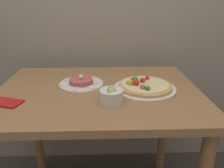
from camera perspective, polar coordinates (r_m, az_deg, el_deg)
dining_table at (r=1.16m, az=-3.54°, el=-7.39°), size 1.02×0.75×0.80m
pizza_plate at (r=1.11m, az=8.37°, el=-0.59°), size 0.31×0.31×0.06m
tartare_plate at (r=1.16m, az=-8.03°, el=0.33°), size 0.23×0.23×0.06m
small_bowl at (r=0.95m, az=-0.16°, el=-2.95°), size 0.10×0.10×0.08m
napkin at (r=1.06m, az=-25.78°, el=-4.40°), size 0.15×0.11×0.01m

